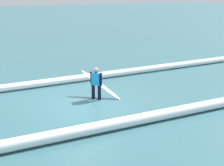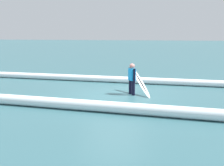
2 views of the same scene
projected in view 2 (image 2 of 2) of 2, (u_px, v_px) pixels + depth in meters
ground_plane at (115, 95)px, 12.51m from camera, size 197.85×197.85×0.00m
surfer at (132, 77)px, 12.47m from camera, size 0.36×0.46×1.34m
surfboard at (141, 82)px, 12.68m from camera, size 1.17×1.74×1.06m
wave_crest_foreground at (167, 82)px, 14.95m from camera, size 24.04×1.36×0.34m
wave_crest_midground at (52, 103)px, 10.32m from camera, size 17.94×1.61×0.38m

